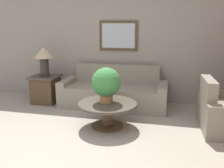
% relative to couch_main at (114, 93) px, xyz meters
% --- Properties ---
extents(ground_plane, '(20.00, 20.00, 0.00)m').
position_rel_couch_main_xyz_m(ground_plane, '(-0.22, -2.35, -0.28)').
color(ground_plane, gray).
extents(wall_back, '(7.74, 0.09, 2.60)m').
position_rel_couch_main_xyz_m(wall_back, '(-0.21, 0.52, 1.02)').
color(wall_back, gray).
rests_on(wall_back, ground_plane).
extents(couch_main, '(2.23, 0.88, 0.85)m').
position_rel_couch_main_xyz_m(couch_main, '(0.00, 0.00, 0.00)').
color(couch_main, gray).
rests_on(couch_main, ground_plane).
extents(coffee_table, '(0.99, 0.99, 0.42)m').
position_rel_couch_main_xyz_m(coffee_table, '(0.15, -1.13, 0.03)').
color(coffee_table, '#4C3823').
rests_on(coffee_table, ground_plane).
extents(side_table, '(0.60, 0.60, 0.60)m').
position_rel_couch_main_xyz_m(side_table, '(-1.53, -0.11, 0.03)').
color(side_table, '#4C3823').
rests_on(side_table, ground_plane).
extents(table_lamp, '(0.43, 0.43, 0.64)m').
position_rel_couch_main_xyz_m(table_lamp, '(-1.53, -0.11, 0.76)').
color(table_lamp, '#2D2823').
rests_on(table_lamp, side_table).
extents(potted_plant_on_table, '(0.49, 0.49, 0.59)m').
position_rel_couch_main_xyz_m(potted_plant_on_table, '(0.13, -1.11, 0.48)').
color(potted_plant_on_table, '#9E6B42').
rests_on(potted_plant_on_table, coffee_table).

